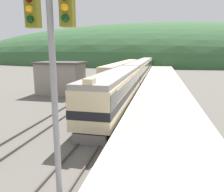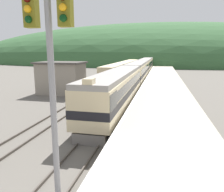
{
  "view_description": "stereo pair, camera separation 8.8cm",
  "coord_description": "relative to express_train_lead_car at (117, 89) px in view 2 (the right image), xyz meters",
  "views": [
    {
      "loc": [
        4.36,
        -1.36,
        6.07
      ],
      "look_at": [
        0.49,
        16.26,
        2.38
      ],
      "focal_mm": 35.0,
      "sensor_mm": 36.0,
      "label": 1
    },
    {
      "loc": [
        4.45,
        -1.34,
        6.07
      ],
      "look_at": [
        0.49,
        16.26,
        2.38
      ],
      "focal_mm": 35.0,
      "sensor_mm": 36.0,
      "label": 2
    }
  ],
  "objects": [
    {
      "name": "signal_mast_main",
      "position": [
        1.13,
        -16.18,
        3.57
      ],
      "size": [
        2.2,
        0.42,
        8.79
      ],
      "color": "gray",
      "rests_on": "ground"
    },
    {
      "name": "carriage_fourth",
      "position": [
        0.0,
        61.95,
        -0.01
      ],
      "size": [
        2.95,
        19.65,
        4.03
      ],
      "color": "black",
      "rests_on": "ground"
    },
    {
      "name": "siding_train",
      "position": [
        -4.91,
        33.71,
        -0.44
      ],
      "size": [
        2.9,
        39.86,
        3.41
      ],
      "color": "black",
      "rests_on": "ground"
    },
    {
      "name": "carriage_fifth",
      "position": [
        0.0,
        82.48,
        -0.01
      ],
      "size": [
        2.95,
        19.65,
        4.03
      ],
      "color": "black",
      "rests_on": "ground"
    },
    {
      "name": "track_siding",
      "position": [
        -4.91,
        49.0,
        -2.13
      ],
      "size": [
        1.52,
        180.0,
        0.16
      ],
      "color": "#4C443D",
      "rests_on": "ground"
    },
    {
      "name": "platform",
      "position": [
        4.9,
        29.0,
        -1.65
      ],
      "size": [
        6.45,
        140.0,
        1.12
      ],
      "color": "#B2A893",
      "rests_on": "ground"
    },
    {
      "name": "distant_hills",
      "position": [
        0.0,
        107.1,
        -2.21
      ],
      "size": [
        230.67,
        103.8,
        42.4
      ],
      "color": "#335B33",
      "rests_on": "ground"
    },
    {
      "name": "carriage_second",
      "position": [
        0.0,
        20.89,
        -0.01
      ],
      "size": [
        2.95,
        19.65,
        4.03
      ],
      "color": "black",
      "rests_on": "ground"
    },
    {
      "name": "express_train_lead_car",
      "position": [
        0.0,
        0.0,
        0.0
      ],
      "size": [
        2.96,
        19.9,
        4.39
      ],
      "color": "black",
      "rests_on": "ground"
    },
    {
      "name": "station_shed",
      "position": [
        -9.68,
        6.89,
        0.12
      ],
      "size": [
        6.63,
        4.74,
        4.62
      ],
      "color": "gray",
      "rests_on": "ground"
    },
    {
      "name": "carriage_third",
      "position": [
        0.0,
        41.42,
        -0.01
      ],
      "size": [
        2.95,
        19.65,
        4.03
      ],
      "color": "black",
      "rests_on": "ground"
    },
    {
      "name": "track_main",
      "position": [
        0.0,
        49.0,
        -2.13
      ],
      "size": [
        1.52,
        180.0,
        0.16
      ],
      "color": "#4C443D",
      "rests_on": "ground"
    }
  ]
}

